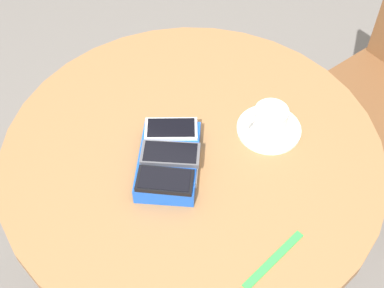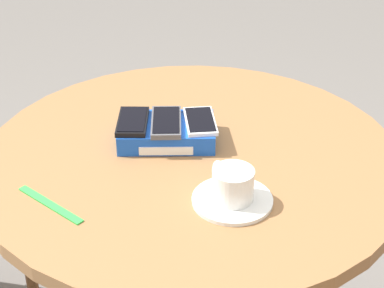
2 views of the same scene
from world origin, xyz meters
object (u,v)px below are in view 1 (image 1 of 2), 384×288
phone_white (171,129)px  phone_black (165,180)px  round_table (192,180)px  saucer (269,129)px  coffee_cup (270,119)px  phone_gray (170,154)px  phone_box (169,161)px  lanyard_strap (274,260)px

phone_white → phone_black: bearing=-164.7°
round_table → saucer: bearing=-53.1°
phone_black → coffee_cup: (0.25, -0.17, -0.01)m
round_table → saucer: (0.12, -0.15, 0.13)m
saucer → phone_white: bearing=118.2°
saucer → phone_gray: bearing=134.6°
round_table → coffee_cup: 0.25m
round_table → phone_box: 0.16m
round_table → coffee_cup: bearing=-53.1°
coffee_cup → phone_box: bearing=134.0°
phone_black → coffee_cup: size_ratio=1.42×
phone_black → coffee_cup: bearing=-33.8°
round_table → phone_gray: phone_gray is taller
round_table → phone_black: size_ratio=6.83×
phone_white → lanyard_strap: 0.37m
saucer → round_table: bearing=126.9°
phone_gray → phone_black: bearing=-168.8°
round_table → lanyard_strap: (-0.21, -0.25, 0.13)m
phone_white → round_table: bearing=-95.8°
phone_box → lanyard_strap: size_ratio=1.36×
phone_gray → phone_box: bearing=100.4°
phone_white → saucer: 0.24m
round_table → phone_gray: bearing=156.2°
phone_black → saucer: phone_black is taller
round_table → phone_box: (-0.06, 0.03, 0.15)m
phone_gray → phone_white: phone_gray is taller
saucer → lanyard_strap: saucer is taller
saucer → phone_black: bearing=146.1°
phone_white → coffee_cup: size_ratio=1.46×
phone_white → saucer: phone_white is taller
phone_white → coffee_cup: 0.23m
round_table → phone_box: phone_box is taller
phone_box → saucer: phone_box is taller
round_table → phone_gray: size_ratio=6.33×
phone_box → lanyard_strap: bearing=-118.0°
phone_box → phone_white: bearing=15.5°
phone_black → phone_gray: (0.07, 0.01, 0.00)m
phone_gray → round_table: bearing=-23.8°
phone_black → round_table: bearing=-6.0°
phone_box → phone_black: size_ratio=1.78×
phone_box → phone_white: size_ratio=1.73×
saucer → phone_box: bearing=134.0°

